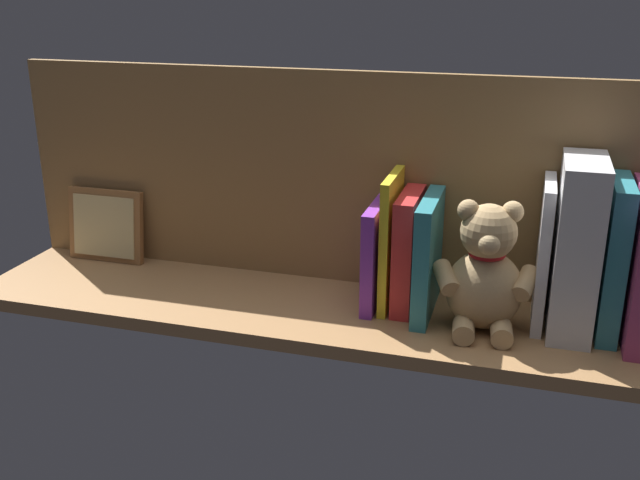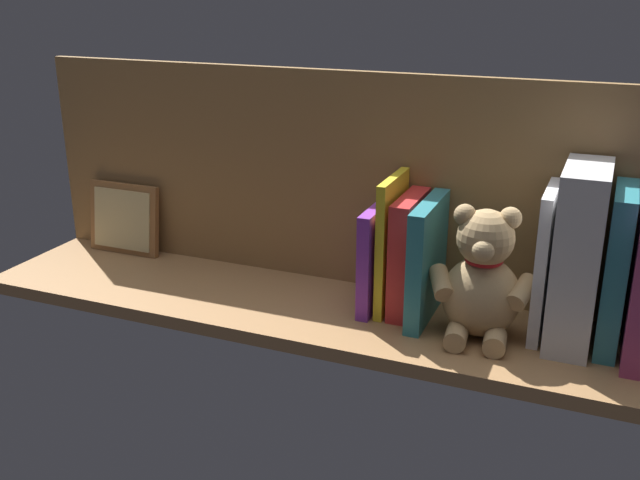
# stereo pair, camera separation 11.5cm
# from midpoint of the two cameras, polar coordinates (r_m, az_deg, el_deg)

# --- Properties ---
(ground_plane) EXTENTS (1.16, 0.27, 0.02)m
(ground_plane) POSITION_cam_midpoint_polar(r_m,az_deg,el_deg) (1.20, -2.76, -5.53)
(ground_plane) COLOR #A87A4C
(shelf_back_panel) EXTENTS (1.16, 0.02, 0.36)m
(shelf_back_panel) POSITION_cam_midpoint_polar(r_m,az_deg,el_deg) (1.23, -1.21, 4.71)
(shelf_back_panel) COLOR #997243
(shelf_back_panel) RESTS_ON ground_plane
(book_1) EXTENTS (0.03, 0.16, 0.23)m
(book_1) POSITION_cam_midpoint_polar(r_m,az_deg,el_deg) (1.12, 20.96, -1.87)
(book_1) COLOR #B23F72
(book_1) RESTS_ON ground_plane
(book_2) EXTENTS (0.03, 0.14, 0.23)m
(book_2) POSITION_cam_midpoint_polar(r_m,az_deg,el_deg) (1.12, 19.16, -1.39)
(book_2) COLOR teal
(book_2) RESTS_ON ground_plane
(dictionary_thick_white) EXTENTS (0.06, 0.15, 0.26)m
(dictionary_thick_white) POSITION_cam_midpoint_polar(r_m,az_deg,el_deg) (1.11, 16.60, -0.58)
(dictionary_thick_white) COLOR silver
(dictionary_thick_white) RESTS_ON ground_plane
(book_3) EXTENTS (0.02, 0.13, 0.22)m
(book_3) POSITION_cam_midpoint_polar(r_m,az_deg,el_deg) (1.13, 14.24, -1.07)
(book_3) COLOR silver
(book_3) RESTS_ON ground_plane
(teddy_bear) EXTENTS (0.16, 0.13, 0.20)m
(teddy_bear) POSITION_cam_midpoint_polar(r_m,az_deg,el_deg) (1.10, 9.86, -2.65)
(teddy_bear) COLOR tan
(teddy_bear) RESTS_ON ground_plane
(book_4) EXTENTS (0.02, 0.16, 0.19)m
(book_4) POSITION_cam_midpoint_polar(r_m,az_deg,el_deg) (1.14, 5.56, -1.32)
(book_4) COLOR teal
(book_4) RESTS_ON ground_plane
(book_5) EXTENTS (0.03, 0.13, 0.19)m
(book_5) POSITION_cam_midpoint_polar(r_m,az_deg,el_deg) (1.16, 4.06, -0.90)
(book_5) COLOR red
(book_5) RESTS_ON ground_plane
(book_6) EXTENTS (0.01, 0.13, 0.22)m
(book_6) POSITION_cam_midpoint_polar(r_m,az_deg,el_deg) (1.16, 2.72, -0.10)
(book_6) COLOR yellow
(book_6) RESTS_ON ground_plane
(book_7) EXTENTS (0.02, 0.14, 0.17)m
(book_7) POSITION_cam_midpoint_polar(r_m,az_deg,el_deg) (1.17, 1.56, -1.18)
(book_7) COLOR purple
(book_7) RESTS_ON ground_plane
(picture_frame_leaning) EXTENTS (0.15, 0.03, 0.14)m
(picture_frame_leaning) POSITION_cam_midpoint_polar(r_m,az_deg,el_deg) (1.43, -18.61, 1.04)
(picture_frame_leaning) COLOR #9E6B3D
(picture_frame_leaning) RESTS_ON ground_plane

